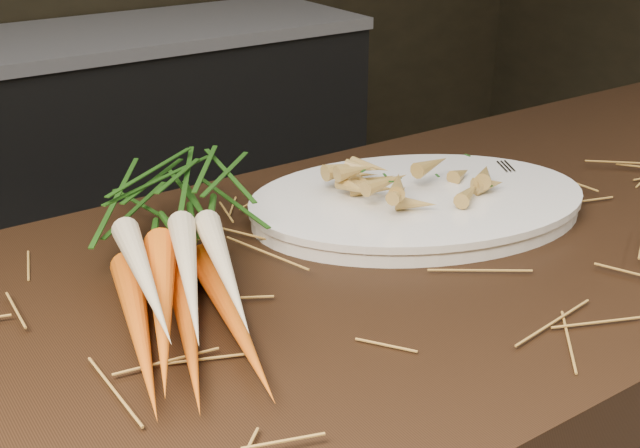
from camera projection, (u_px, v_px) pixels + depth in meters
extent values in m
cube|color=black|center=(108.00, 159.00, 2.78)|extent=(1.80, 0.60, 0.80)
cube|color=#99999E|center=(93.00, 38.00, 2.61)|extent=(1.82, 0.62, 0.04)
cone|color=#EE5D0F|center=(140.00, 332.00, 0.82)|extent=(0.12, 0.30, 0.04)
cone|color=#EE5D0F|center=(188.00, 326.00, 0.83)|extent=(0.15, 0.29, 0.04)
cone|color=#EE5D0F|center=(234.00, 320.00, 0.84)|extent=(0.11, 0.30, 0.04)
cone|color=#EE5D0F|center=(162.00, 308.00, 0.80)|extent=(0.15, 0.29, 0.04)
cone|color=beige|center=(145.00, 279.00, 0.80)|extent=(0.10, 0.28, 0.05)
cone|color=beige|center=(189.00, 275.00, 0.80)|extent=(0.13, 0.27, 0.04)
cone|color=beige|center=(225.00, 270.00, 0.82)|extent=(0.12, 0.28, 0.05)
ellipsoid|color=#285A17|center=(167.00, 200.00, 1.04)|extent=(0.26, 0.31, 0.10)
cube|color=silver|center=(534.00, 191.00, 1.14)|extent=(0.09, 0.17, 0.00)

